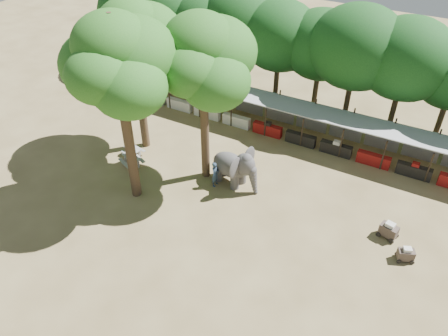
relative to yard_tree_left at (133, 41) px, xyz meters
The scene contains 12 objects.
ground 14.23m from the yard_tree_left, 38.20° to the right, with size 100.00×100.00×0.00m, color brown.
vendor_stalls 13.30m from the yard_tree_left, 36.06° to the left, with size 28.00×2.99×2.80m.
yard_tree_left is the anchor object (origin of this frame).
yard_tree_center 5.92m from the yard_tree_left, 59.04° to the right, with size 7.10×6.90×12.04m.
yard_tree_back 6.09m from the yard_tree_left, ahead, with size 7.10×6.90×11.36m.
backdrop_trees 15.17m from the yard_tree_left, 52.28° to the left, with size 46.46×5.95×8.33m.
elephant 10.81m from the yard_tree_left, ahead, with size 3.79×2.83×2.83m.
handler 10.45m from the yard_tree_left, 14.32° to the right, with size 0.67×0.45×1.87m, color #26384C.
picnic_table_near 8.24m from the yard_tree_left, 73.18° to the right, with size 1.98×1.90×0.78m.
picnic_table_far 7.95m from the yard_tree_left, 84.40° to the right, with size 1.57×1.46×0.69m.
cart_front 21.51m from the yard_tree_left, ahead, with size 1.14×0.96×0.95m.
cart_back 20.21m from the yard_tree_left, ahead, with size 1.27×0.98×1.10m.
Camera 1 is at (9.86, -14.65, 19.06)m, focal length 35.00 mm.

